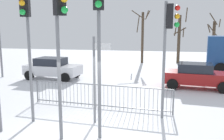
# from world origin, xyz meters

# --- Properties ---
(ground_plane) EXTENTS (60.00, 60.00, 0.00)m
(ground_plane) POSITION_xyz_m (0.00, 0.00, 0.00)
(ground_plane) COLOR white
(traffic_light_rear_right) EXTENTS (0.36, 0.56, 5.03)m
(traffic_light_rear_right) POSITION_xyz_m (0.76, -0.35, 3.68)
(traffic_light_rear_right) COLOR slate
(traffic_light_rear_right) RESTS_ON ground
(traffic_light_mid_left) EXTENTS (0.35, 0.56, 4.90)m
(traffic_light_mid_left) POSITION_xyz_m (-2.09, 0.51, 3.58)
(traffic_light_mid_left) COLOR slate
(traffic_light_mid_left) RESTS_ON ground
(traffic_light_mid_right) EXTENTS (0.50, 0.43, 4.88)m
(traffic_light_mid_right) POSITION_xyz_m (-0.34, -0.64, 3.57)
(traffic_light_mid_right) COLOR slate
(traffic_light_mid_right) RESTS_ON ground
(traffic_light_foreground_right) EXTENTS (0.57, 0.33, 4.49)m
(traffic_light_foreground_right) POSITION_xyz_m (2.84, 2.02, 3.29)
(traffic_light_foreground_right) COLOR slate
(traffic_light_foreground_right) RESTS_ON ground
(direction_sign_post) EXTENTS (0.74, 0.34, 3.22)m
(direction_sign_post) POSITION_xyz_m (0.28, 0.98, 1.80)
(direction_sign_post) COLOR slate
(direction_sign_post) RESTS_ON ground
(pedestrian_guard_railing) EXTENTS (6.36, 0.54, 1.07)m
(pedestrian_guard_railing) POSITION_xyz_m (-0.01, 2.71, 0.55)
(pedestrian_guard_railing) COLOR slate
(pedestrian_guard_railing) RESTS_ON ground
(car_red_near) EXTENTS (3.95, 2.25, 1.47)m
(car_red_near) POSITION_xyz_m (4.65, 7.40, 0.77)
(car_red_near) COLOR maroon
(car_red_near) RESTS_ON ground
(car_white_mid) EXTENTS (3.92, 2.17, 1.47)m
(car_white_mid) POSITION_xyz_m (-4.83, 8.19, 0.77)
(car_white_mid) COLOR silver
(car_white_mid) RESTS_ON ground
(bare_tree_left) EXTENTS (1.22, 1.38, 5.38)m
(bare_tree_left) POSITION_xyz_m (4.20, 17.73, 2.53)
(bare_tree_left) COLOR #473828
(bare_tree_left) RESTS_ON ground
(bare_tree_centre) EXTENTS (1.31, 1.24, 5.01)m
(bare_tree_centre) POSITION_xyz_m (7.73, 19.64, 2.31)
(bare_tree_centre) COLOR #473828
(bare_tree_centre) RESTS_ON ground
(bare_tree_right) EXTENTS (1.83, 1.83, 5.20)m
(bare_tree_right) POSITION_xyz_m (0.62, 17.24, 2.76)
(bare_tree_right) COLOR #473828
(bare_tree_right) RESTS_ON ground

